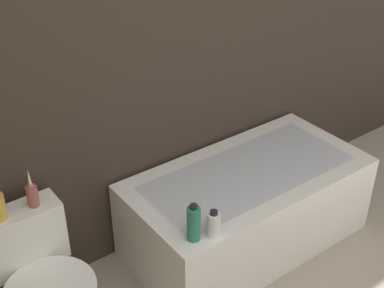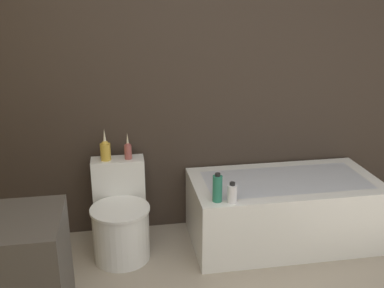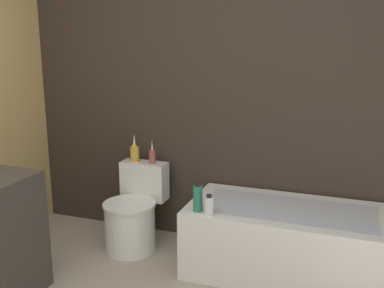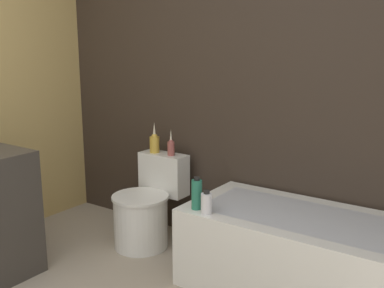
% 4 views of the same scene
% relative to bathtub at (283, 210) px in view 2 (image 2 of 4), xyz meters
% --- Properties ---
extents(wall_back_tiled, '(6.40, 0.06, 2.60)m').
position_rel_bathtub_xyz_m(wall_back_tiled, '(-0.77, 0.41, 1.04)').
color(wall_back_tiled, '#332821').
rests_on(wall_back_tiled, ground_plane).
extents(bathtub, '(1.42, 0.73, 0.51)m').
position_rel_bathtub_xyz_m(bathtub, '(0.00, 0.00, 0.00)').
color(bathtub, white).
rests_on(bathtub, ground).
extents(toilet, '(0.43, 0.58, 0.67)m').
position_rel_bathtub_xyz_m(toilet, '(-1.25, 0.02, 0.02)').
color(toilet, white).
rests_on(toilet, ground).
extents(vase_gold, '(0.08, 0.08, 0.24)m').
position_rel_bathtub_xyz_m(vase_gold, '(-1.34, 0.23, 0.50)').
color(vase_gold, gold).
rests_on(vase_gold, toilet).
extents(vase_silver, '(0.05, 0.05, 0.21)m').
position_rel_bathtub_xyz_m(vase_silver, '(-1.17, 0.23, 0.48)').
color(vase_silver, '#994C47').
rests_on(vase_silver, toilet).
extents(shampoo_bottle_tall, '(0.07, 0.07, 0.21)m').
position_rel_bathtub_xyz_m(shampoo_bottle_tall, '(-0.59, -0.27, 0.35)').
color(shampoo_bottle_tall, '#267259').
rests_on(shampoo_bottle_tall, bathtub).
extents(shampoo_bottle_short, '(0.07, 0.07, 0.15)m').
position_rel_bathtub_xyz_m(shampoo_bottle_short, '(-0.50, -0.30, 0.32)').
color(shampoo_bottle_short, silver).
rests_on(shampoo_bottle_short, bathtub).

